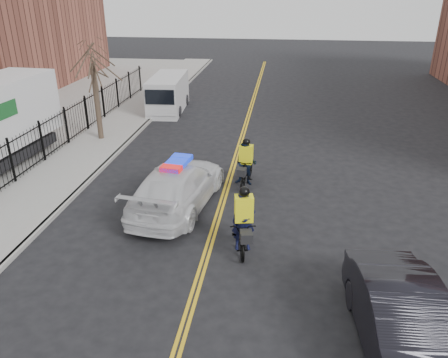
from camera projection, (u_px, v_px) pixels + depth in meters
name	position (u px, v px, depth m)	size (l,w,h in m)	color
ground	(207.00, 252.00, 14.00)	(120.00, 120.00, 0.00)	black
center_line_left	(233.00, 160.00, 21.24)	(0.10, 60.00, 0.01)	gold
center_line_right	(237.00, 161.00, 21.23)	(0.10, 60.00, 0.01)	gold
sidewalk	(88.00, 152.00, 22.12)	(3.00, 60.00, 0.15)	gray
curb	(116.00, 153.00, 21.94)	(0.20, 60.00, 0.15)	gray
iron_fence	(57.00, 133.00, 21.93)	(0.12, 28.00, 2.00)	black
street_tree	(94.00, 76.00, 22.53)	(3.20, 3.20, 4.80)	#3C2E23
police_cruiser	(178.00, 186.00, 16.55)	(3.14, 6.17, 1.88)	silver
dark_sedan	(404.00, 325.00, 9.80)	(1.79, 5.12, 1.69)	black
cargo_van	(168.00, 94.00, 29.17)	(2.40, 5.60, 2.29)	silver
cyclist_near	(244.00, 228.00, 13.89)	(1.20, 2.35, 2.20)	black
cyclist_far	(246.00, 166.00, 18.43)	(1.02, 2.10, 2.06)	black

